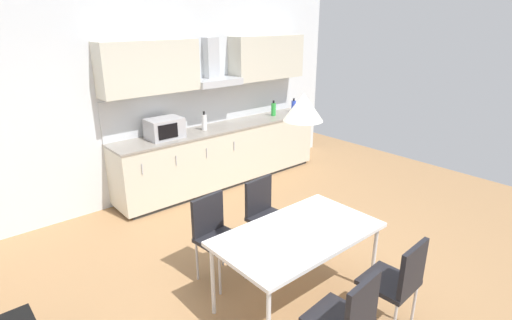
# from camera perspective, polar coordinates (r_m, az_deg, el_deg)

# --- Properties ---
(ground_plane) EXTENTS (8.54, 7.79, 0.02)m
(ground_plane) POSITION_cam_1_polar(r_m,az_deg,el_deg) (4.40, 3.56, -15.27)
(ground_plane) COLOR #9E754C
(wall_back) EXTENTS (6.83, 0.10, 2.88)m
(wall_back) POSITION_cam_1_polar(r_m,az_deg,el_deg) (5.89, -14.53, 8.60)
(wall_back) COLOR silver
(wall_back) RESTS_ON ground_plane
(kitchen_counter) EXTENTS (3.48, 0.63, 0.93)m
(kitchen_counter) POSITION_cam_1_polar(r_m,az_deg,el_deg) (6.31, -4.81, 0.75)
(kitchen_counter) COLOR #333333
(kitchen_counter) RESTS_ON ground_plane
(backsplash_tile) EXTENTS (3.46, 0.02, 0.55)m
(backsplash_tile) POSITION_cam_1_polar(r_m,az_deg,el_deg) (6.34, -6.55, 7.70)
(backsplash_tile) COLOR silver
(backsplash_tile) RESTS_ON kitchen_counter
(upper_wall_cabinets) EXTENTS (3.46, 0.40, 0.69)m
(upper_wall_cabinets) POSITION_cam_1_polar(r_m,az_deg,el_deg) (6.11, -5.94, 13.68)
(upper_wall_cabinets) COLOR beige
(microwave) EXTENTS (0.48, 0.35, 0.28)m
(microwave) POSITION_cam_1_polar(r_m,az_deg,el_deg) (5.65, -12.93, 4.43)
(microwave) COLOR #ADADB2
(microwave) RESTS_ON kitchen_counter
(bottle_white) EXTENTS (0.08, 0.08, 0.28)m
(bottle_white) POSITION_cam_1_polar(r_m,az_deg,el_deg) (5.97, -7.40, 5.39)
(bottle_white) COLOR white
(bottle_white) RESTS_ON kitchen_counter
(bottle_blue) EXTENTS (0.08, 0.08, 0.24)m
(bottle_blue) POSITION_cam_1_polar(r_m,az_deg,el_deg) (7.13, 5.40, 7.67)
(bottle_blue) COLOR blue
(bottle_blue) RESTS_ON kitchen_counter
(bottle_green) EXTENTS (0.08, 0.08, 0.26)m
(bottle_green) POSITION_cam_1_polar(r_m,az_deg,el_deg) (6.84, 2.51, 7.27)
(bottle_green) COLOR green
(bottle_green) RESTS_ON kitchen_counter
(dining_table) EXTENTS (1.48, 0.84, 0.73)m
(dining_table) POSITION_cam_1_polar(r_m,az_deg,el_deg) (3.61, 6.04, -10.82)
(dining_table) COLOR white
(dining_table) RESTS_ON ground_plane
(chair_near_right) EXTENTS (0.42, 0.42, 0.87)m
(chair_near_right) POSITION_cam_1_polar(r_m,az_deg,el_deg) (3.54, 19.72, -15.59)
(chair_near_right) COLOR black
(chair_near_right) RESTS_ON ground_plane
(chair_far_right) EXTENTS (0.43, 0.43, 0.87)m
(chair_far_right) POSITION_cam_1_polar(r_m,az_deg,el_deg) (4.39, 1.29, -7.13)
(chair_far_right) COLOR black
(chair_far_right) RESTS_ON ground_plane
(chair_far_left) EXTENTS (0.44, 0.44, 0.87)m
(chair_far_left) POSITION_cam_1_polar(r_m,az_deg,el_deg) (4.02, -5.92, -9.90)
(chair_far_left) COLOR black
(chair_far_left) RESTS_ON ground_plane
(chair_near_left) EXTENTS (0.43, 0.43, 0.87)m
(chair_near_left) POSITION_cam_1_polar(r_m,az_deg,el_deg) (3.08, 13.01, -20.88)
(chair_near_left) COLOR black
(chair_near_left) RESTS_ON ground_plane
(pendant_lamp) EXTENTS (0.32, 0.32, 0.22)m
(pendant_lamp) POSITION_cam_1_polar(r_m,az_deg,el_deg) (3.18, 6.79, 7.53)
(pendant_lamp) COLOR silver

